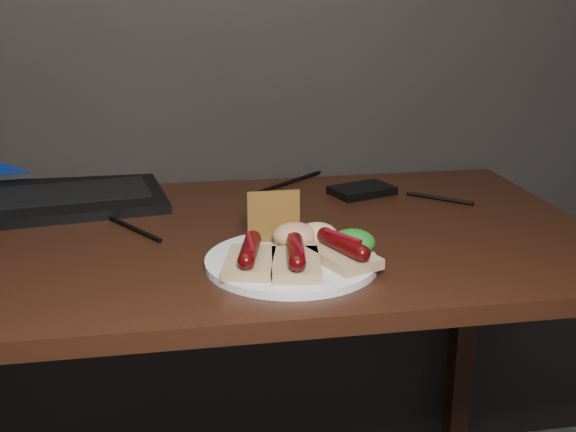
# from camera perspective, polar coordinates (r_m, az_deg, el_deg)

# --- Properties ---
(desk) EXTENTS (1.40, 0.70, 0.75)m
(desk) POSITION_cam_1_polar(r_m,az_deg,el_deg) (1.28, -7.38, -5.29)
(desk) COLOR #321A0C
(desk) RESTS_ON ground
(laptop) EXTENTS (0.41, 0.42, 0.25)m
(laptop) POSITION_cam_1_polar(r_m,az_deg,el_deg) (1.54, -17.07, 3.50)
(laptop) COLOR black
(laptop) RESTS_ON desk
(hard_drive) EXTENTS (0.14, 0.12, 0.02)m
(hard_drive) POSITION_cam_1_polar(r_m,az_deg,el_deg) (1.48, 5.86, 2.03)
(hard_drive) COLOR black
(hard_drive) RESTS_ON desk
(desk_cables) EXTENTS (0.97, 0.40, 0.01)m
(desk_cables) POSITION_cam_1_polar(r_m,az_deg,el_deg) (1.40, -6.48, 0.87)
(desk_cables) COLOR black
(desk_cables) RESTS_ON desk
(plate) EXTENTS (0.33, 0.33, 0.01)m
(plate) POSITION_cam_1_polar(r_m,az_deg,el_deg) (1.11, 0.27, -3.63)
(plate) COLOR white
(plate) RESTS_ON desk
(bread_sausage_left) EXTENTS (0.09, 0.13, 0.04)m
(bread_sausage_left) POSITION_cam_1_polar(r_m,az_deg,el_deg) (1.06, -3.03, -3.23)
(bread_sausage_left) COLOR tan
(bread_sausage_left) RESTS_ON plate
(bread_sausage_center) EXTENTS (0.09, 0.12, 0.04)m
(bread_sausage_center) POSITION_cam_1_polar(r_m,az_deg,el_deg) (1.06, 0.63, -3.39)
(bread_sausage_center) COLOR tan
(bread_sausage_center) RESTS_ON plate
(bread_sausage_right) EXTENTS (0.11, 0.13, 0.04)m
(bread_sausage_right) POSITION_cam_1_polar(r_m,az_deg,el_deg) (1.09, 4.34, -2.79)
(bread_sausage_right) COLOR tan
(bread_sausage_right) RESTS_ON plate
(crispbread) EXTENTS (0.09, 0.01, 0.08)m
(crispbread) POSITION_cam_1_polar(r_m,az_deg,el_deg) (1.16, -1.15, -0.03)
(crispbread) COLOR olive
(crispbread) RESTS_ON plate
(salad_greens) EXTENTS (0.07, 0.07, 0.04)m
(salad_greens) POSITION_cam_1_polar(r_m,az_deg,el_deg) (1.12, 5.15, -2.08)
(salad_greens) COLOR #115713
(salad_greens) RESTS_ON plate
(salsa_mound) EXTENTS (0.07, 0.07, 0.04)m
(salsa_mound) POSITION_cam_1_polar(r_m,az_deg,el_deg) (1.14, 0.56, -1.56)
(salsa_mound) COLOR #9C130F
(salsa_mound) RESTS_ON plate
(coleslaw_mound) EXTENTS (0.06, 0.06, 0.04)m
(coleslaw_mound) POSITION_cam_1_polar(r_m,az_deg,el_deg) (1.16, 2.34, -1.43)
(coleslaw_mound) COLOR beige
(coleslaw_mound) RESTS_ON plate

